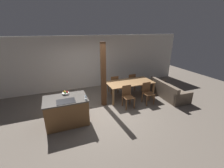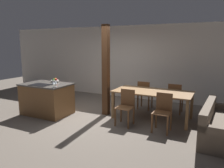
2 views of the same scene
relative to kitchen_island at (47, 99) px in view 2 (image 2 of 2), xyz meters
The scene contains 13 objects.
ground_plane 1.37m from the kitchen_island, 16.24° to the left, with size 16.00×16.00×0.00m, color #665B51.
wall_back 3.37m from the kitchen_island, 67.55° to the left, with size 11.20×0.08×2.70m.
kitchen_island is the anchor object (origin of this frame).
fruit_bowl 0.60m from the kitchen_island, 81.56° to the left, with size 0.23×0.23×0.11m.
wine_glass_near 0.92m from the kitchen_island, 32.64° to the right, with size 0.08×0.08×0.16m.
wine_glass_middle 0.89m from the kitchen_island, 25.81° to the right, with size 0.08×0.08×0.16m.
dining_table 3.03m from the kitchen_island, 19.05° to the left, with size 2.08×1.03×0.77m.
dining_chair_near_left 2.40m from the kitchen_island, ahead, with size 0.40×0.40×0.89m.
dining_chair_near_right 3.33m from the kitchen_island, ahead, with size 0.40×0.40×0.89m.
dining_chair_far_left 2.95m from the kitchen_island, 35.90° to the left, with size 0.40×0.40×0.89m.
dining_chair_far_right 3.75m from the kitchen_island, 27.48° to the left, with size 0.40×0.40×0.89m.
couch 4.62m from the kitchen_island, ahead, with size 0.95×1.95×0.74m.
timber_post 1.91m from the kitchen_island, 25.77° to the left, with size 0.18×0.18×2.56m.
Camera 2 is at (3.22, -5.02, 2.02)m, focal length 35.00 mm.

